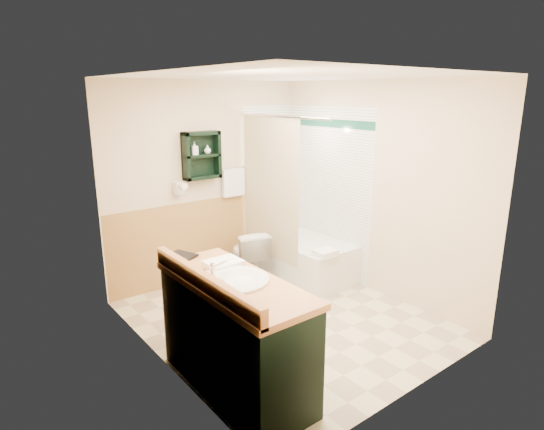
# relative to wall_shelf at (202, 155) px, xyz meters

# --- Properties ---
(floor) EXTENTS (3.00, 3.00, 0.00)m
(floor) POSITION_rel_wall_shelf_xyz_m (0.10, -1.41, -1.55)
(floor) COLOR beige
(floor) RESTS_ON ground
(back_wall) EXTENTS (2.60, 0.04, 2.40)m
(back_wall) POSITION_rel_wall_shelf_xyz_m (0.10, 0.11, -0.35)
(back_wall) COLOR #FCE9C5
(back_wall) RESTS_ON ground
(left_wall) EXTENTS (0.04, 3.00, 2.40)m
(left_wall) POSITION_rel_wall_shelf_xyz_m (-1.22, -1.41, -0.35)
(left_wall) COLOR #FCE9C5
(left_wall) RESTS_ON ground
(right_wall) EXTENTS (0.04, 3.00, 2.40)m
(right_wall) POSITION_rel_wall_shelf_xyz_m (1.42, -1.41, -0.35)
(right_wall) COLOR #FCE9C5
(right_wall) RESTS_ON ground
(ceiling) EXTENTS (2.60, 3.00, 0.04)m
(ceiling) POSITION_rel_wall_shelf_xyz_m (0.10, -1.41, 0.87)
(ceiling) COLOR white
(ceiling) RESTS_ON back_wall
(wainscot_left) EXTENTS (2.98, 2.98, 1.00)m
(wainscot_left) POSITION_rel_wall_shelf_xyz_m (-1.19, -1.41, -1.05)
(wainscot_left) COLOR tan
(wainscot_left) RESTS_ON left_wall
(wainscot_back) EXTENTS (2.58, 2.58, 1.00)m
(wainscot_back) POSITION_rel_wall_shelf_xyz_m (0.10, 0.08, -1.05)
(wainscot_back) COLOR tan
(wainscot_back) RESTS_ON back_wall
(mirror_frame) EXTENTS (1.30, 1.30, 1.00)m
(mirror_frame) POSITION_rel_wall_shelf_xyz_m (-1.17, -1.96, -0.05)
(mirror_frame) COLOR brown
(mirror_frame) RESTS_ON left_wall
(mirror_glass) EXTENTS (1.20, 1.20, 0.90)m
(mirror_glass) POSITION_rel_wall_shelf_xyz_m (-1.17, -1.96, -0.05)
(mirror_glass) COLOR white
(mirror_glass) RESTS_ON left_wall
(tile_right) EXTENTS (1.50, 1.50, 2.10)m
(tile_right) POSITION_rel_wall_shelf_xyz_m (1.38, -0.66, -0.50)
(tile_right) COLOR white
(tile_right) RESTS_ON right_wall
(tile_back) EXTENTS (0.95, 0.95, 2.10)m
(tile_back) POSITION_rel_wall_shelf_xyz_m (1.13, 0.07, -0.50)
(tile_back) COLOR white
(tile_back) RESTS_ON back_wall
(tile_accent) EXTENTS (1.50, 1.50, 0.10)m
(tile_accent) POSITION_rel_wall_shelf_xyz_m (1.37, -0.66, 0.35)
(tile_accent) COLOR #164D3A
(tile_accent) RESTS_ON right_wall
(wall_shelf) EXTENTS (0.45, 0.15, 0.55)m
(wall_shelf) POSITION_rel_wall_shelf_xyz_m (0.00, 0.00, 0.00)
(wall_shelf) COLOR black
(wall_shelf) RESTS_ON back_wall
(hair_dryer) EXTENTS (0.10, 0.24, 0.18)m
(hair_dryer) POSITION_rel_wall_shelf_xyz_m (-0.30, 0.02, -0.35)
(hair_dryer) COLOR silver
(hair_dryer) RESTS_ON back_wall
(towel_bar) EXTENTS (0.40, 0.06, 0.40)m
(towel_bar) POSITION_rel_wall_shelf_xyz_m (0.45, 0.04, -0.20)
(towel_bar) COLOR white
(towel_bar) RESTS_ON back_wall
(curtain_rod) EXTENTS (0.03, 1.60, 0.03)m
(curtain_rod) POSITION_rel_wall_shelf_xyz_m (0.63, -0.66, 0.45)
(curtain_rod) COLOR silver
(curtain_rod) RESTS_ON back_wall
(shower_curtain) EXTENTS (1.05, 1.05, 1.70)m
(shower_curtain) POSITION_rel_wall_shelf_xyz_m (0.63, -0.48, -0.40)
(shower_curtain) COLOR beige
(shower_curtain) RESTS_ON curtain_rod
(vanity) EXTENTS (0.59, 1.42, 0.90)m
(vanity) POSITION_rel_wall_shelf_xyz_m (-0.89, -2.02, -1.10)
(vanity) COLOR black
(vanity) RESTS_ON ground
(bathtub) EXTENTS (0.73, 1.50, 0.48)m
(bathtub) POSITION_rel_wall_shelf_xyz_m (1.03, -0.55, -1.31)
(bathtub) COLOR silver
(bathtub) RESTS_ON ground
(toilet) EXTENTS (0.55, 0.76, 0.66)m
(toilet) POSITION_rel_wall_shelf_xyz_m (0.37, -0.37, -1.22)
(toilet) COLOR silver
(toilet) RESTS_ON ground
(counter_towel) EXTENTS (0.28, 0.22, 0.04)m
(counter_towel) POSITION_rel_wall_shelf_xyz_m (-0.79, -1.71, -0.63)
(counter_towel) COLOR white
(counter_towel) RESTS_ON vanity
(vanity_book) EXTENTS (0.18, 0.08, 0.24)m
(vanity_book) POSITION_rel_wall_shelf_xyz_m (-1.06, -1.36, -0.53)
(vanity_book) COLOR black
(vanity_book) RESTS_ON vanity
(tub_towel) EXTENTS (0.24, 0.20, 0.07)m
(tub_towel) POSITION_rel_wall_shelf_xyz_m (0.83, -1.24, -1.03)
(tub_towel) COLOR white
(tub_towel) RESTS_ON bathtub
(soap_bottle_a) EXTENTS (0.09, 0.16, 0.07)m
(soap_bottle_a) POSITION_rel_wall_shelf_xyz_m (-0.09, -0.01, 0.05)
(soap_bottle_a) COLOR silver
(soap_bottle_a) RESTS_ON wall_shelf
(soap_bottle_b) EXTENTS (0.10, 0.12, 0.08)m
(soap_bottle_b) POSITION_rel_wall_shelf_xyz_m (0.08, -0.01, 0.05)
(soap_bottle_b) COLOR silver
(soap_bottle_b) RESTS_ON wall_shelf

